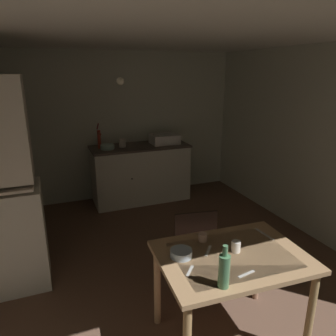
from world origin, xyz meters
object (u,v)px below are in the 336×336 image
Objects in this scene: hand_pump at (99,138)px; mixing_bowl_counter at (107,147)px; mug_dark at (236,246)px; sink_basin at (164,139)px; chair_far_side at (192,248)px; dining_table at (231,267)px; glass_bottle at (224,270)px; serving_bowl_wide at (181,253)px.

hand_pump is 1.89× the size of mixing_bowl_counter.
mug_dark is (0.48, -3.03, -0.28)m from hand_pump.
sink_basin is 2.53m from chair_far_side.
sink_basin is at bearing -2.47° from hand_pump.
mug_dark is (0.38, -2.94, -0.15)m from mixing_bowl_counter.
dining_table is 0.16m from mug_dark.
glass_bottle is at bearing -86.90° from hand_pump.
sink_basin is 0.39× the size of dining_table.
serving_bowl_wide is at bearing -123.40° from chair_far_side.
dining_table is 0.40m from serving_bowl_wide.
mug_dark is at bearing -82.63° from mixing_bowl_counter.
mug_dark is 0.29× the size of glass_bottle.
mug_dark is (0.41, -0.09, 0.02)m from serving_bowl_wide.
chair_far_side reaches higher than serving_bowl_wide.
sink_basin is at bearing 75.31° from glass_bottle.
sink_basin is 2.74× the size of serving_bowl_wide.
hand_pump is 1.35× the size of glass_bottle.
sink_basin reaches higher than serving_bowl_wide.
hand_pump is 2.43× the size of serving_bowl_wide.
mug_dark is 0.44m from glass_bottle.
mixing_bowl_counter is 0.23× the size of chair_far_side.
glass_bottle is (0.11, -0.40, 0.09)m from serving_bowl_wide.
hand_pump is 0.19m from mixing_bowl_counter.
mug_dark is at bearing -81.03° from hand_pump.
mug_dark is (0.05, 0.03, 0.15)m from dining_table.
sink_basin is 3.09m from dining_table.
sink_basin is at bearing 78.45° from dining_table.
mug_dark is at bearing 29.55° from dining_table.
mug_dark is (0.07, -0.60, 0.33)m from chair_far_side.
sink_basin is 3.06m from serving_bowl_wide.
hand_pump is at bearing 93.10° from glass_bottle.
glass_bottle is (-0.87, -3.30, -0.12)m from sink_basin.
hand_pump is 3.36m from glass_bottle.
hand_pump is 0.35× the size of dining_table.
chair_far_side is (-0.03, 0.62, -0.19)m from dining_table.
dining_table is (0.43, -3.06, -0.43)m from hand_pump.
dining_table is 1.27× the size of chair_far_side.
mixing_bowl_counter is at bearing 96.40° from dining_table.
sink_basin is at bearing 71.39° from serving_bowl_wide.
chair_far_side is at bearing 96.89° from mug_dark.
sink_basin is at bearing 79.22° from mug_dark.
serving_bowl_wide is (-0.03, -2.85, -0.17)m from mixing_bowl_counter.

